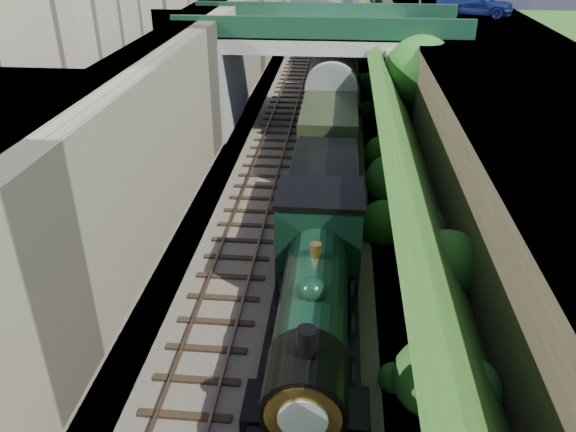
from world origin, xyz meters
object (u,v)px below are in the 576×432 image
at_px(tree, 422,73).
at_px(locomotive, 314,299).
at_px(road_bridge, 329,66).
at_px(tender, 323,198).
at_px(car_silver, 470,1).
at_px(car_blue, 474,2).

relative_size(tree, locomotive, 0.65).
xyz_separation_m(road_bridge, tender, (0.26, -12.78, -2.46)).
bearing_deg(road_bridge, tree, -35.44).
bearing_deg(tender, locomotive, -90.00).
xyz_separation_m(car_silver, locomotive, (-8.90, -27.66, -5.02)).
xyz_separation_m(car_blue, tender, (-8.78, -18.16, -5.45)).
relative_size(road_bridge, car_blue, 3.34).
relative_size(car_blue, tender, 0.80).
bearing_deg(car_blue, tree, 174.36).
bearing_deg(tender, tree, 62.97).
height_order(road_bridge, tender, road_bridge).
bearing_deg(locomotive, road_bridge, 90.73).
bearing_deg(road_bridge, car_blue, 30.82).
xyz_separation_m(locomotive, tender, (-0.00, 7.36, -0.27)).
height_order(tree, car_silver, car_silver).
distance_m(car_blue, tender, 20.89).
xyz_separation_m(car_silver, tender, (-8.90, -20.30, -5.29)).
xyz_separation_m(tree, car_silver, (4.19, 11.06, 2.26)).
relative_size(road_bridge, locomotive, 1.56).
distance_m(tree, tender, 10.80).
relative_size(road_bridge, car_silver, 3.98).
bearing_deg(locomotive, car_silver, 72.16).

